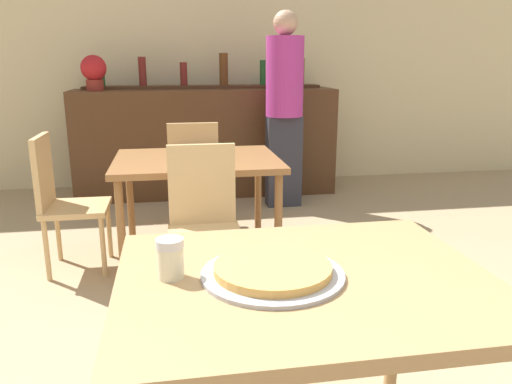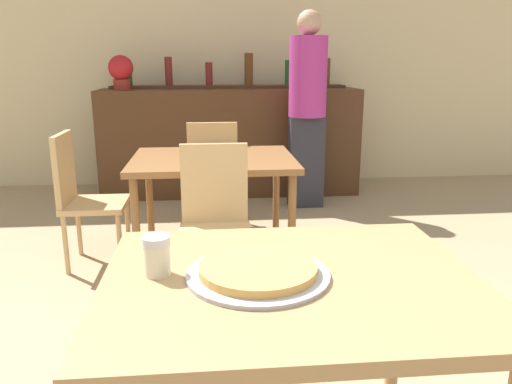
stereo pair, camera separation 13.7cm
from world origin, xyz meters
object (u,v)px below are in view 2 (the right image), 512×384
(potted_plant, at_px, (121,70))
(chair_far_side_back, at_px, (213,170))
(chair_far_side_front, at_px, (215,215))
(person_standing, at_px, (307,103))
(chair_far_side_left, at_px, (82,192))
(pizza_tray, at_px, (258,271))
(cheese_shaker, at_px, (157,255))

(potted_plant, bearing_deg, chair_far_side_back, -54.26)
(chair_far_side_front, distance_m, potted_plant, 2.63)
(person_standing, height_order, potted_plant, person_standing)
(chair_far_side_left, bearing_deg, chair_far_side_back, -55.71)
(chair_far_side_back, xyz_separation_m, person_standing, (0.87, 0.66, 0.46))
(chair_far_side_back, distance_m, pizza_tray, 2.60)
(chair_far_side_front, bearing_deg, cheese_shaker, -97.38)
(chair_far_side_back, xyz_separation_m, pizza_tray, (0.10, -2.59, 0.27))
(chair_far_side_left, height_order, cheese_shaker, chair_far_side_left)
(chair_far_side_back, height_order, cheese_shaker, chair_far_side_back)
(cheese_shaker, xyz_separation_m, potted_plant, (-0.68, 3.74, 0.43))
(person_standing, distance_m, potted_plant, 1.83)
(chair_far_side_front, relative_size, potted_plant, 2.73)
(chair_far_side_left, bearing_deg, person_standing, -54.35)
(chair_far_side_left, distance_m, potted_plant, 1.93)
(chair_far_side_back, bearing_deg, chair_far_side_front, 90.00)
(person_standing, bearing_deg, potted_plant, 162.97)
(person_standing, bearing_deg, pizza_tray, -103.38)
(cheese_shaker, distance_m, potted_plant, 3.82)
(potted_plant, bearing_deg, chair_far_side_front, -70.19)
(chair_far_side_left, relative_size, cheese_shaker, 7.85)
(cheese_shaker, bearing_deg, chair_far_side_front, 82.62)
(chair_far_side_front, relative_size, chair_far_side_back, 1.00)
(pizza_tray, height_order, potted_plant, potted_plant)
(chair_far_side_front, height_order, potted_plant, potted_plant)
(chair_far_side_back, relative_size, chair_far_side_left, 1.00)
(chair_far_side_front, xyz_separation_m, chair_far_side_left, (-0.87, 0.59, 0.00))
(chair_far_side_front, height_order, person_standing, person_standing)
(chair_far_side_left, bearing_deg, chair_far_side_front, -124.29)
(chair_far_side_front, relative_size, person_standing, 0.50)
(chair_far_side_front, bearing_deg, pizza_tray, -85.80)
(chair_far_side_left, distance_m, person_standing, 2.20)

